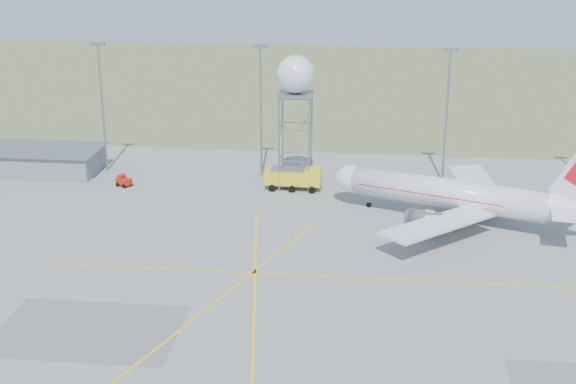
# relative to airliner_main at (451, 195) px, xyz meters

# --- Properties ---
(grass_strip) EXTENTS (400.00, 120.00, 0.03)m
(grass_strip) POSITION_rel_airliner_main_xyz_m (-17.84, 90.66, -3.68)
(grass_strip) COLOR #5F6F3D
(grass_strip) RESTS_ON ground
(building_grey) EXTENTS (19.00, 10.00, 3.90)m
(building_grey) POSITION_rel_airliner_main_xyz_m (-62.84, 14.66, -1.72)
(building_grey) COLOR gray
(building_grey) RESTS_ON ground
(mast_a) EXTENTS (2.20, 0.50, 20.50)m
(mast_a) POSITION_rel_airliner_main_xyz_m (-52.84, 16.66, 8.38)
(mast_a) COLOR gray
(mast_a) RESTS_ON ground
(mast_b) EXTENTS (2.20, 0.50, 20.50)m
(mast_b) POSITION_rel_airliner_main_xyz_m (-27.84, 16.66, 8.38)
(mast_b) COLOR gray
(mast_b) RESTS_ON ground
(mast_c) EXTENTS (2.20, 0.50, 20.50)m
(mast_c) POSITION_rel_airliner_main_xyz_m (0.16, 16.66, 8.38)
(mast_c) COLOR gray
(mast_c) RESTS_ON ground
(airliner_main) EXTENTS (34.34, 32.27, 12.05)m
(airliner_main) POSITION_rel_airliner_main_xyz_m (0.00, 0.00, 0.00)
(airliner_main) COLOR silver
(airliner_main) RESTS_ON ground
(radar_tower) EXTENTS (5.48, 5.48, 19.84)m
(radar_tower) POSITION_rel_airliner_main_xyz_m (-21.98, 11.65, 7.44)
(radar_tower) COLOR gray
(radar_tower) RESTS_ON ground
(fire_truck) EXTENTS (8.46, 3.58, 3.35)m
(fire_truck) POSITION_rel_airliner_main_xyz_m (-21.96, 10.65, -2.08)
(fire_truck) COLOR yellow
(fire_truck) RESTS_ON ground
(baggage_tug) EXTENTS (2.57, 2.47, 1.68)m
(baggage_tug) POSITION_rel_airliner_main_xyz_m (-47.79, 9.33, -3.05)
(baggage_tug) COLOR #AD1B0C
(baggage_tug) RESTS_ON ground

